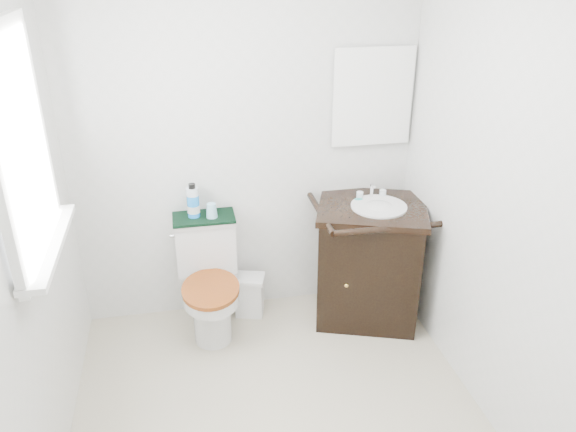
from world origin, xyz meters
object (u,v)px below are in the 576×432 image
object	(u,v)px
vanity	(369,259)
trash_bin	(249,295)
toilet	(209,284)
mouthwash_bottle	(193,202)
cup	(212,210)

from	to	relation	value
vanity	trash_bin	bearing A→B (deg)	168.77
toilet	trash_bin	bearing A→B (deg)	18.24
trash_bin	mouthwash_bottle	world-z (taller)	mouthwash_bottle
vanity	mouthwash_bottle	size ratio (longest dim) A/B	4.14
toilet	vanity	bearing A→B (deg)	-3.63
toilet	cup	distance (m)	0.49
toilet	mouthwash_bottle	size ratio (longest dim) A/B	3.34
toilet	mouthwash_bottle	xyz separation A→B (m)	(-0.06, 0.13, 0.53)
toilet	mouthwash_bottle	bearing A→B (deg)	114.27
mouthwash_bottle	toilet	bearing A→B (deg)	-65.73
trash_bin	vanity	bearing A→B (deg)	-11.23
vanity	trash_bin	world-z (taller)	vanity
vanity	mouthwash_bottle	distance (m)	1.22
mouthwash_bottle	cup	distance (m)	0.13
trash_bin	mouthwash_bottle	bearing A→B (deg)	173.03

